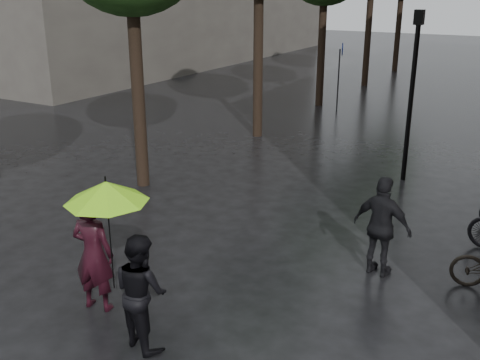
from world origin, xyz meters
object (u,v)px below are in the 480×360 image
Objects in this scene: person_black at (141,291)px; lamp_post at (413,80)px; person_burgundy at (93,254)px; pedestrian_walking at (382,227)px.

lamp_post is (1.39, 9.31, 1.81)m from person_black.
person_burgundy is 1.35m from person_black.
person_burgundy is at bearing 52.57° from pedestrian_walking.
pedestrian_walking reaches higher than person_black.
person_burgundy is 9.46m from lamp_post.
person_burgundy is 1.10× the size of person_black.
person_black is at bearing 151.86° from person_burgundy.
person_black is 9.58m from lamp_post.
person_burgundy reaches higher than pedestrian_walking.
person_black is 0.40× the size of lamp_post.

